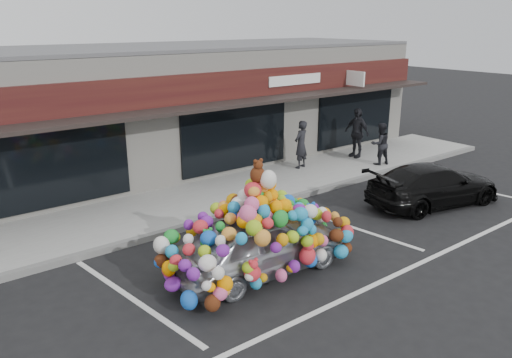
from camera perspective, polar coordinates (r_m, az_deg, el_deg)
ground at (r=11.49m, az=1.35°, el=-8.92°), size 90.00×90.00×0.00m
shop_building at (r=17.90m, az=-15.96°, el=7.40°), size 24.00×7.20×4.31m
sidewalk at (r=14.53m, az=-8.61°, el=-2.96°), size 26.00×3.00×0.15m
kerb at (r=13.32m, az=-5.43°, el=-4.78°), size 26.00×0.18×0.16m
parking_stripe_left at (r=10.20m, az=-13.92°, el=-13.16°), size 0.73×4.37×0.01m
parking_stripe_mid at (r=13.40m, az=10.21°, el=-5.20°), size 0.73×4.37×0.01m
parking_stripe_right at (r=17.57m, az=22.22°, el=-0.70°), size 0.73×4.37×0.01m
lane_line at (r=11.43m, az=16.81°, el=-9.89°), size 14.00×0.12×0.01m
toy_car at (r=10.52m, az=0.21°, el=-6.60°), size 2.84×4.22×2.42m
black_sedan at (r=15.33m, az=19.63°, el=-0.62°), size 2.52×4.43×1.21m
pedestrian_a at (r=17.60m, az=5.16°, el=3.95°), size 0.70×0.56×1.69m
pedestrian_b at (r=18.54m, az=14.00°, el=3.93°), size 0.87×0.76×1.52m
pedestrian_c at (r=19.36m, az=11.44°, el=5.20°), size 1.11×0.49×1.87m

